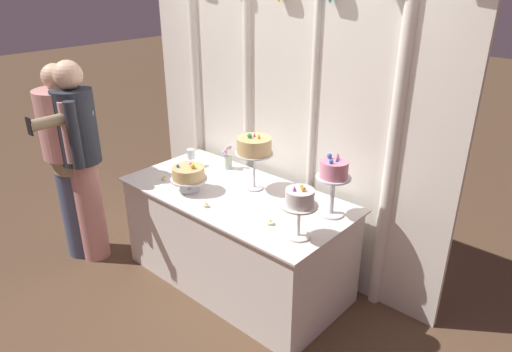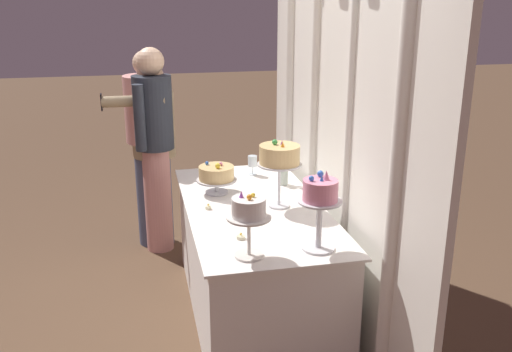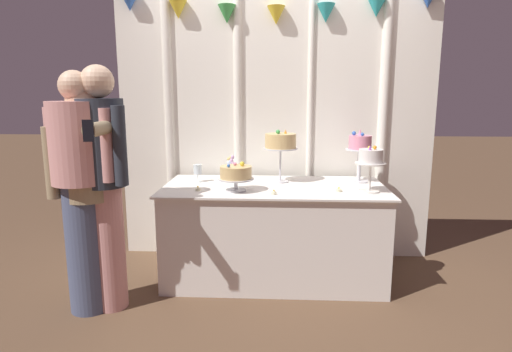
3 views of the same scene
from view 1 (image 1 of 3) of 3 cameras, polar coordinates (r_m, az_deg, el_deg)
ground_plane at (r=3.71m, az=-3.43°, el=-13.15°), size 24.00×24.00×0.00m
draped_curtain at (r=3.53m, az=3.08°, el=8.97°), size 2.76×0.16×2.53m
cake_table at (r=3.55m, az=-2.43°, el=-7.57°), size 1.73×0.85×0.76m
cake_display_leftmost at (r=3.39m, az=-8.29°, el=0.21°), size 0.27×0.27×0.22m
cake_display_midleft at (r=3.31m, az=-0.23°, el=3.54°), size 0.27×0.27×0.43m
cake_display_midright at (r=3.00m, az=9.52°, el=0.19°), size 0.23×0.23×0.43m
cake_display_rightmost at (r=2.74m, az=5.37°, el=-3.15°), size 0.23×0.23×0.35m
wine_glass at (r=3.83m, az=-8.02°, el=2.63°), size 0.07×0.07×0.14m
flower_vase at (r=3.75m, az=-3.51°, el=2.18°), size 0.08×0.08×0.20m
tealight_far_left at (r=3.64m, az=-11.18°, el=-0.30°), size 0.04×0.04×0.04m
tealight_near_left at (r=3.19m, az=-6.13°, el=-3.64°), size 0.04×0.04×0.04m
tealight_near_right at (r=2.97m, az=1.77°, el=-5.78°), size 0.05×0.05×0.04m
guest_girl_blue_dress at (r=3.97m, az=-21.34°, el=1.53°), size 0.47×0.61×1.52m
guest_man_dark_suit at (r=3.97m, az=-22.00°, el=2.11°), size 0.51×0.46×1.61m
guest_man_pink_jacket at (r=3.85m, az=-20.68°, el=2.37°), size 0.42×0.42×1.65m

